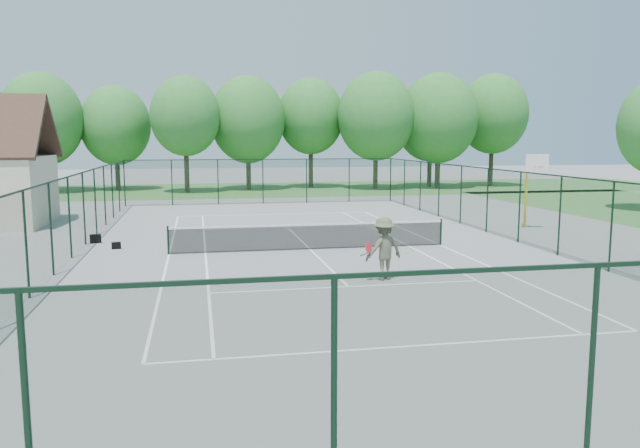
{
  "coord_description": "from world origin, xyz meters",
  "views": [
    {
      "loc": [
        -4.34,
        -24.07,
        4.4
      ],
      "look_at": [
        0.0,
        -2.0,
        1.3
      ],
      "focal_mm": 35.0,
      "sensor_mm": 36.0,
      "label": 1
    }
  ],
  "objects": [
    {
      "name": "basketball_goal",
      "position": [
        11.66,
        3.73,
        2.57
      ],
      "size": [
        1.2,
        1.43,
        3.65
      ],
      "color": "yellow",
      "rests_on": "ground"
    },
    {
      "name": "ground",
      "position": [
        0.0,
        0.0,
        0.0
      ],
      "size": [
        140.0,
        140.0,
        0.0
      ],
      "primitive_type": "plane",
      "color": "gray",
      "rests_on": "ground"
    },
    {
      "name": "grass_far",
      "position": [
        0.0,
        30.0,
        0.01
      ],
      "size": [
        80.0,
        16.0,
        0.01
      ],
      "primitive_type": "cube",
      "color": "#417534",
      "rests_on": "ground"
    },
    {
      "name": "fence_enclosure",
      "position": [
        0.0,
        0.0,
        1.56
      ],
      "size": [
        18.05,
        36.05,
        3.02
      ],
      "color": "#183B1E",
      "rests_on": "ground"
    },
    {
      "name": "tennis_player",
      "position": [
        1.31,
        -5.66,
        0.98
      ],
      "size": [
        1.77,
        1.07,
        1.96
      ],
      "color": "#50553E",
      "rests_on": "ground"
    },
    {
      "name": "court_lines",
      "position": [
        0.0,
        0.0,
        0.0
      ],
      "size": [
        11.05,
        23.85,
        0.01
      ],
      "color": "white",
      "rests_on": "ground"
    },
    {
      "name": "tree_line_far",
      "position": [
        0.0,
        30.0,
        5.99
      ],
      "size": [
        39.4,
        6.4,
        9.7
      ],
      "color": "#412D23",
      "rests_on": "ground"
    },
    {
      "name": "tennis_net",
      "position": [
        0.0,
        0.0,
        0.58
      ],
      "size": [
        11.08,
        0.08,
        1.1
      ],
      "color": "black",
      "rests_on": "ground"
    },
    {
      "name": "sports_bag_b",
      "position": [
        -7.61,
        1.67,
        0.14
      ],
      "size": [
        0.39,
        0.29,
        0.27
      ],
      "primitive_type": "cube",
      "rotation": [
        0.0,
        0.0,
        0.22
      ],
      "color": "black",
      "rests_on": "ground"
    },
    {
      "name": "sports_bag_a",
      "position": [
        -8.65,
        3.33,
        0.18
      ],
      "size": [
        0.5,
        0.36,
        0.37
      ],
      "primitive_type": "cube",
      "rotation": [
        0.0,
        0.0,
        0.2
      ],
      "color": "black",
      "rests_on": "ground"
    }
  ]
}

